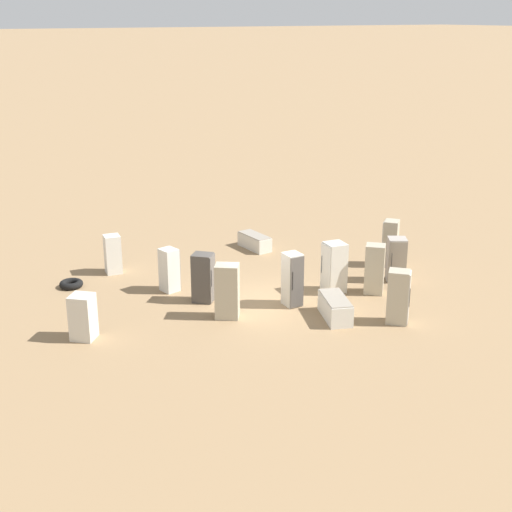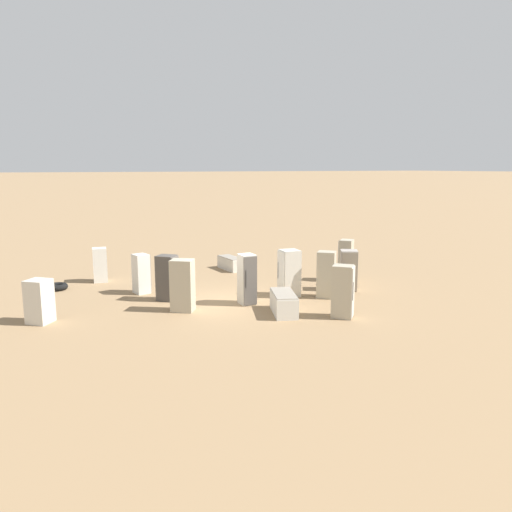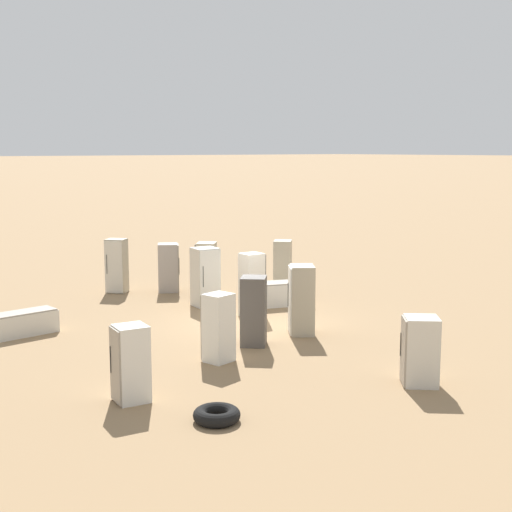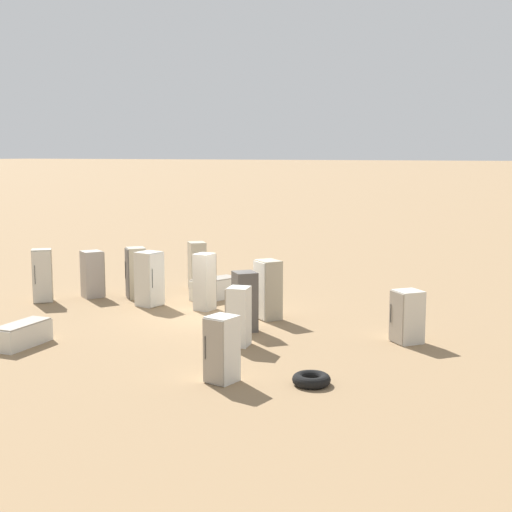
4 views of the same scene
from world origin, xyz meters
TOP-DOWN VIEW (x-y plane):
  - ground_plane at (0.00, 0.00)m, footprint 1000.00×1000.00m
  - discarded_fridge_0 at (-5.47, 2.89)m, footprint 1.77×0.80m
  - discarded_fridge_1 at (-1.17, -1.78)m, footprint 0.95×0.96m
  - discarded_fridge_2 at (-0.31, -6.49)m, footprint 1.02×1.02m
  - discarded_fridge_3 at (3.86, 2.98)m, footprint 0.94×0.94m
  - discarded_fridge_4 at (0.54, -1.73)m, footprint 1.00×1.02m
  - discarded_fridge_5 at (-2.73, -2.41)m, footprint 0.71×0.71m
  - discarded_fridge_6 at (1.33, 4.05)m, footprint 0.95×0.95m
  - discarded_fridge_7 at (0.46, 2.83)m, footprint 0.85×0.85m
  - discarded_fridge_8 at (-5.70, -3.56)m, footprint 0.75×0.70m
  - discarded_fridge_9 at (-0.76, 6.60)m, footprint 0.89×0.89m
  - discarded_fridge_10 at (0.77, 0.77)m, footprint 0.68×0.58m
  - discarded_fridge_11 at (0.77, 5.60)m, footprint 0.98×0.96m
  - discarded_fridge_12 at (2.51, 1.39)m, footprint 1.96×1.36m
  - scrap_tire at (-4.97, -5.52)m, footprint 0.89×0.89m

SIDE VIEW (x-z plane):
  - ground_plane at x=0.00m, z-range 0.00..0.00m
  - scrap_tire at x=-4.97m, z-range 0.00..0.26m
  - discarded_fridge_0 at x=-5.47m, z-range 0.00..0.65m
  - discarded_fridge_12 at x=2.51m, z-range 0.00..0.77m
  - discarded_fridge_2 at x=-0.31m, z-range 0.00..1.49m
  - discarded_fridge_8 at x=-5.70m, z-range 0.00..1.57m
  - discarded_fridge_5 at x=-2.73m, z-range 0.00..1.65m
  - discarded_fridge_11 at x=0.77m, z-range 0.00..1.72m
  - discarded_fridge_1 at x=-1.17m, z-range 0.00..1.80m
  - discarded_fridge_3 at x=3.86m, z-range 0.00..1.86m
  - discarded_fridge_6 at x=1.33m, z-range 0.00..1.88m
  - discarded_fridge_7 at x=0.46m, z-range 0.00..1.90m
  - discarded_fridge_4 at x=0.54m, z-range 0.00..1.91m
  - discarded_fridge_9 at x=-0.76m, z-range 0.00..1.91m
  - discarded_fridge_10 at x=0.77m, z-range 0.00..1.94m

